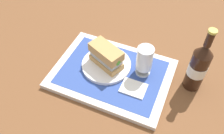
% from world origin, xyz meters
% --- Properties ---
extents(ground_plane, '(3.00, 3.00, 0.00)m').
position_xyz_m(ground_plane, '(0.00, 0.00, 0.00)').
color(ground_plane, brown).
extents(tray, '(0.44, 0.32, 0.02)m').
position_xyz_m(tray, '(0.00, 0.00, 0.01)').
color(tray, silver).
rests_on(tray, ground_plane).
extents(placemat, '(0.38, 0.27, 0.00)m').
position_xyz_m(placemat, '(0.00, 0.00, 0.02)').
color(placemat, '#2D4793').
rests_on(placemat, tray).
extents(plate, '(0.19, 0.19, 0.01)m').
position_xyz_m(plate, '(-0.03, 0.02, 0.03)').
color(plate, white).
rests_on(plate, placemat).
extents(sandwich, '(0.14, 0.11, 0.08)m').
position_xyz_m(sandwich, '(-0.03, 0.02, 0.08)').
color(sandwich, tan).
rests_on(sandwich, plate).
extents(beer_glass, '(0.06, 0.06, 0.12)m').
position_xyz_m(beer_glass, '(0.11, 0.04, 0.09)').
color(beer_glass, silver).
rests_on(beer_glass, placemat).
extents(napkin_folded, '(0.09, 0.07, 0.01)m').
position_xyz_m(napkin_folded, '(0.10, -0.04, 0.02)').
color(napkin_folded, white).
rests_on(napkin_folded, placemat).
extents(beer_bottle, '(0.07, 0.07, 0.27)m').
position_xyz_m(beer_bottle, '(0.29, 0.08, 0.10)').
color(beer_bottle, black).
rests_on(beer_bottle, ground_plane).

